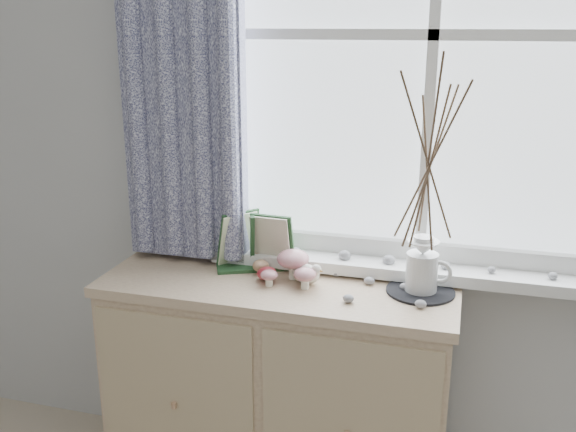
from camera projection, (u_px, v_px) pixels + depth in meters
The scene contains 8 objects.
sideboard at pixel (278, 393), 2.28m from camera, with size 1.20×0.45×0.85m.
botanical_book at pixel (251, 242), 2.22m from camera, with size 0.30×0.13×0.21m, color #214523, non-canonical shape.
toadstool_cluster at pixel (293, 265), 2.14m from camera, with size 0.19×0.16×0.10m.
wooden_eggs at pixel (261, 265), 2.22m from camera, with size 0.14×0.17×0.07m.
songbird_figurine at pixel (306, 272), 2.14m from camera, with size 0.14×0.07×0.07m, color white, non-canonical shape.
crocheted_doily at pixel (420, 291), 2.07m from camera, with size 0.22×0.22×0.01m, color black.
twig_pitcher at pixel (429, 158), 1.95m from camera, with size 0.30×0.30×0.77m.
sideboard_pebbles at pixel (375, 288), 2.07m from camera, with size 0.34×0.23×0.03m.
Camera 1 is at (0.43, -0.16, 1.69)m, focal length 40.00 mm.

